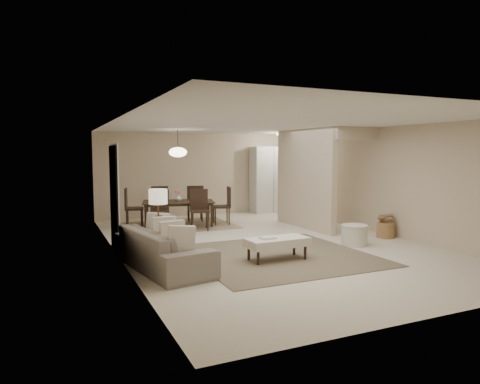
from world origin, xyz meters
name	(u,v)px	position (x,y,z in m)	size (l,w,h in m)	color
floor	(264,243)	(0.00, 0.00, 0.00)	(9.00, 9.00, 0.00)	beige
ceiling	(264,124)	(0.00, 0.00, 2.50)	(9.00, 9.00, 0.00)	white
back_wall	(196,174)	(0.00, 4.50, 1.25)	(6.00, 6.00, 0.00)	#C6B196
left_wall	(117,189)	(-3.00, 0.00, 1.25)	(9.00, 9.00, 0.00)	#C6B196
right_wall	(376,180)	(3.00, 0.00, 1.25)	(9.00, 9.00, 0.00)	#C6B196
partition	(305,179)	(1.80, 1.25, 1.25)	(0.15, 2.50, 2.50)	#C6B196
doorway	(114,198)	(-2.97, 0.60, 1.02)	(0.04, 0.90, 2.04)	black
pantry_cabinet	(270,180)	(2.35, 4.15, 1.05)	(1.20, 0.55, 2.10)	silver
flush_light	(284,134)	(2.30, 3.20, 2.46)	(0.44, 0.44, 0.05)	white
living_rug	(279,255)	(-0.27, -1.12, 0.01)	(3.20, 3.20, 0.01)	brown
sofa	(163,249)	(-2.45, -1.12, 0.33)	(0.88, 2.25, 0.66)	slate
ottoman_bench	(277,242)	(-0.47, -1.42, 0.32)	(1.14, 0.55, 0.40)	beige
side_table	(159,247)	(-2.40, -0.65, 0.26)	(0.47, 0.47, 0.51)	black
table_lamp	(158,200)	(-2.40, -0.65, 1.08)	(0.32, 0.32, 0.76)	#43301C
round_pouf	(354,235)	(1.59, -0.98, 0.21)	(0.54, 0.54, 0.42)	beige
wicker_basket	(385,230)	(2.75, -0.63, 0.17)	(0.39, 0.39, 0.33)	olive
dining_rug	(179,226)	(-1.05, 2.80, 0.01)	(2.80, 2.10, 0.01)	#8B7256
dining_table	(179,214)	(-1.05, 2.80, 0.32)	(1.83, 1.02, 0.64)	black
dining_chairs	(179,207)	(-1.05, 2.80, 0.50)	(2.73, 2.23, 1.01)	black
vase	(179,198)	(-1.05, 2.80, 0.73)	(0.17, 0.17, 0.17)	silver
yellow_mat	(303,219)	(2.50, 2.41, 0.01)	(0.80, 0.49, 0.01)	yellow
pendant_light	(178,152)	(-1.05, 2.80, 1.92)	(0.46, 0.46, 0.71)	#43301C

